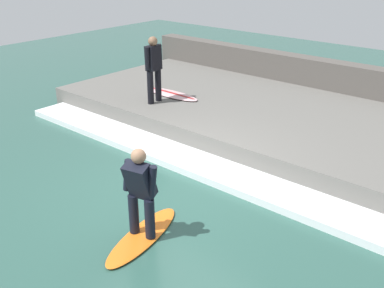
{
  "coord_description": "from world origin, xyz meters",
  "views": [
    {
      "loc": [
        -5.16,
        -4.73,
        3.95
      ],
      "look_at": [
        0.44,
        0.0,
        0.7
      ],
      "focal_mm": 42.0,
      "sensor_mm": 36.0,
      "label": 1
    }
  ],
  "objects": [
    {
      "name": "ground_plane",
      "position": [
        0.0,
        0.0,
        0.0
      ],
      "size": [
        28.0,
        28.0,
        0.0
      ],
      "primitive_type": "plane",
      "color": "#2D564C"
    },
    {
      "name": "concrete_ledge",
      "position": [
        3.48,
        0.0,
        0.24
      ],
      "size": [
        4.4,
        10.94,
        0.49
      ],
      "primitive_type": "cube",
      "color": "#66635E",
      "rests_on": "ground_plane"
    },
    {
      "name": "back_wall",
      "position": [
        5.93,
        0.0,
        0.61
      ],
      "size": [
        0.5,
        11.48,
        1.21
      ],
      "primitive_type": "cube",
      "color": "#544F49",
      "rests_on": "ground_plane"
    },
    {
      "name": "wave_foam_crest",
      "position": [
        0.86,
        0.0,
        0.07
      ],
      "size": [
        0.85,
        10.39,
        0.14
      ],
      "primitive_type": "cube",
      "color": "white",
      "rests_on": "ground_plane"
    },
    {
      "name": "surfboard_riding",
      "position": [
        -1.43,
        -0.63,
        0.03
      ],
      "size": [
        1.74,
        0.82,
        0.06
      ],
      "color": "orange",
      "rests_on": "ground_plane"
    },
    {
      "name": "surfer_riding",
      "position": [
        -1.43,
        -0.63,
        0.83
      ],
      "size": [
        0.45,
        0.58,
        1.38
      ],
      "color": "black",
      "rests_on": "surfboard_riding"
    },
    {
      "name": "surfer_waiting_near",
      "position": [
        2.15,
        2.61,
        1.37
      ],
      "size": [
        0.53,
        0.26,
        1.57
      ],
      "color": "black",
      "rests_on": "concrete_ledge"
    },
    {
      "name": "surfboard_waiting_near",
      "position": [
        2.81,
        2.66,
        0.52
      ],
      "size": [
        0.52,
        1.65,
        0.07
      ],
      "color": "beige",
      "rests_on": "concrete_ledge"
    }
  ]
}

